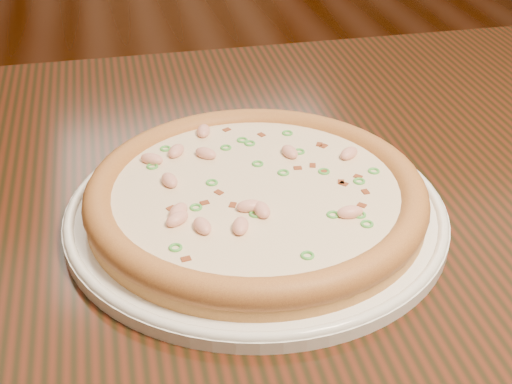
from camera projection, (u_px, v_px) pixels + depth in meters
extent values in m
plane|color=black|center=(338.00, 229.00, 1.97)|extent=(9.00, 9.00, 0.00)
cube|color=black|center=(355.00, 194.00, 0.77)|extent=(1.20, 0.80, 0.04)
cylinder|color=white|center=(256.00, 213.00, 0.69)|extent=(0.37, 0.37, 0.01)
torus|color=white|center=(256.00, 208.00, 0.69)|extent=(0.36, 0.36, 0.01)
cylinder|color=#C99043|center=(256.00, 200.00, 0.68)|extent=(0.32, 0.32, 0.02)
torus|color=#C18436|center=(256.00, 192.00, 0.68)|extent=(0.33, 0.33, 0.03)
cylinder|color=beige|center=(256.00, 190.00, 0.67)|extent=(0.27, 0.27, 0.00)
ellipsoid|color=#F2B29E|center=(262.00, 210.00, 0.64)|extent=(0.02, 0.03, 0.01)
ellipsoid|color=#F2B29E|center=(241.00, 226.00, 0.61)|extent=(0.02, 0.03, 0.01)
ellipsoid|color=#F2B29E|center=(170.00, 180.00, 0.68)|extent=(0.02, 0.03, 0.01)
ellipsoid|color=#F2B29E|center=(203.00, 131.00, 0.76)|extent=(0.02, 0.03, 0.01)
ellipsoid|color=#F2B29E|center=(177.00, 219.00, 0.62)|extent=(0.03, 0.03, 0.01)
ellipsoid|color=#F2B29E|center=(152.00, 159.00, 0.71)|extent=(0.03, 0.02, 0.01)
ellipsoid|color=#F2B29E|center=(290.00, 152.00, 0.72)|extent=(0.02, 0.03, 0.01)
ellipsoid|color=#F2B29E|center=(176.00, 151.00, 0.73)|extent=(0.02, 0.03, 0.01)
ellipsoid|color=#F2B29E|center=(350.00, 212.00, 0.63)|extent=(0.02, 0.01, 0.01)
ellipsoid|color=#F2B29E|center=(250.00, 206.00, 0.64)|extent=(0.02, 0.01, 0.01)
ellipsoid|color=#F2B29E|center=(202.00, 226.00, 0.61)|extent=(0.02, 0.03, 0.01)
ellipsoid|color=#F2B29E|center=(206.00, 153.00, 0.72)|extent=(0.03, 0.03, 0.01)
ellipsoid|color=#F2B29E|center=(349.00, 153.00, 0.72)|extent=(0.03, 0.03, 0.01)
ellipsoid|color=#F2B29E|center=(178.00, 211.00, 0.63)|extent=(0.02, 0.03, 0.01)
cube|color=maroon|center=(261.00, 135.00, 0.76)|extent=(0.01, 0.01, 0.00)
cube|color=maroon|center=(313.00, 166.00, 0.71)|extent=(0.01, 0.01, 0.00)
cube|color=maroon|center=(227.00, 130.00, 0.77)|extent=(0.01, 0.01, 0.00)
cube|color=maroon|center=(324.00, 147.00, 0.74)|extent=(0.01, 0.01, 0.00)
cube|color=maroon|center=(362.00, 206.00, 0.65)|extent=(0.01, 0.01, 0.00)
cube|color=maroon|center=(324.00, 172.00, 0.70)|extent=(0.01, 0.01, 0.00)
cube|color=maroon|center=(186.00, 260.00, 0.58)|extent=(0.01, 0.01, 0.00)
cube|color=maroon|center=(344.00, 185.00, 0.68)|extent=(0.01, 0.01, 0.00)
cube|color=maroon|center=(341.00, 183.00, 0.68)|extent=(0.01, 0.01, 0.00)
cube|color=maroon|center=(171.00, 209.00, 0.64)|extent=(0.01, 0.01, 0.00)
cube|color=maroon|center=(205.00, 204.00, 0.65)|extent=(0.01, 0.01, 0.00)
cube|color=maroon|center=(265.00, 212.00, 0.64)|extent=(0.01, 0.01, 0.00)
cube|color=maroon|center=(219.00, 193.00, 0.67)|extent=(0.01, 0.01, 0.00)
cube|color=maroon|center=(365.00, 193.00, 0.67)|extent=(0.01, 0.01, 0.00)
cube|color=maroon|center=(233.00, 206.00, 0.65)|extent=(0.01, 0.01, 0.00)
cube|color=maroon|center=(358.00, 177.00, 0.69)|extent=(0.01, 0.01, 0.00)
cube|color=maroon|center=(319.00, 145.00, 0.74)|extent=(0.01, 0.01, 0.00)
cube|color=maroon|center=(298.00, 169.00, 0.70)|extent=(0.01, 0.01, 0.00)
torus|color=green|center=(360.00, 215.00, 0.63)|extent=(0.02, 0.02, 0.00)
torus|color=green|center=(212.00, 183.00, 0.68)|extent=(0.01, 0.01, 0.00)
torus|color=green|center=(324.00, 172.00, 0.70)|extent=(0.02, 0.02, 0.00)
torus|color=green|center=(333.00, 215.00, 0.63)|extent=(0.01, 0.01, 0.00)
torus|color=green|center=(287.00, 133.00, 0.77)|extent=(0.01, 0.01, 0.00)
torus|color=green|center=(367.00, 224.00, 0.62)|extent=(0.01, 0.01, 0.00)
torus|color=green|center=(165.00, 149.00, 0.74)|extent=(0.01, 0.01, 0.00)
torus|color=green|center=(307.00, 255.00, 0.58)|extent=(0.01, 0.01, 0.00)
torus|color=green|center=(255.00, 214.00, 0.63)|extent=(0.02, 0.02, 0.00)
torus|color=green|center=(242.00, 140.00, 0.75)|extent=(0.01, 0.01, 0.00)
torus|color=green|center=(374.00, 171.00, 0.70)|extent=(0.01, 0.01, 0.00)
torus|color=green|center=(290.00, 150.00, 0.73)|extent=(0.02, 0.02, 0.00)
torus|color=green|center=(299.00, 152.00, 0.73)|extent=(0.01, 0.01, 0.00)
torus|color=green|center=(152.00, 166.00, 0.71)|extent=(0.02, 0.02, 0.00)
torus|color=green|center=(250.00, 143.00, 0.75)|extent=(0.01, 0.01, 0.00)
torus|color=green|center=(359.00, 181.00, 0.68)|extent=(0.02, 0.02, 0.00)
torus|color=green|center=(283.00, 173.00, 0.70)|extent=(0.02, 0.02, 0.00)
torus|color=green|center=(291.00, 152.00, 0.73)|extent=(0.02, 0.02, 0.00)
torus|color=green|center=(196.00, 207.00, 0.64)|extent=(0.02, 0.02, 0.00)
torus|color=green|center=(226.00, 148.00, 0.74)|extent=(0.02, 0.02, 0.00)
torus|color=green|center=(258.00, 164.00, 0.71)|extent=(0.02, 0.02, 0.00)
torus|color=green|center=(176.00, 248.00, 0.59)|extent=(0.01, 0.01, 0.00)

